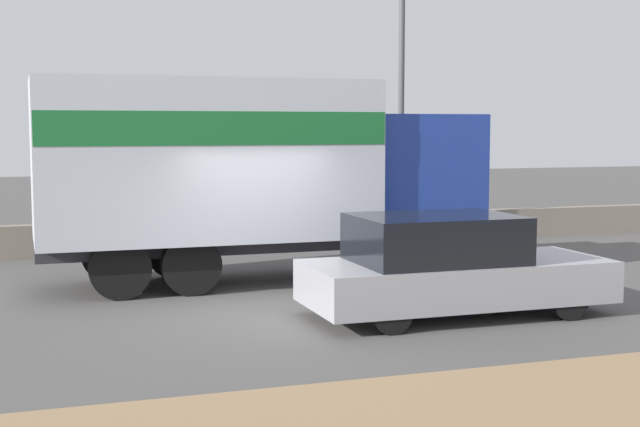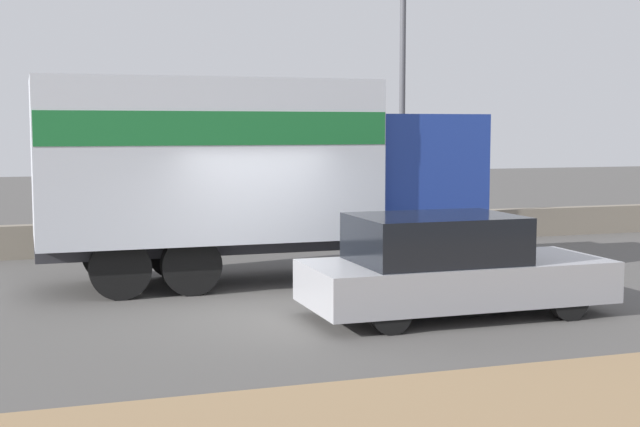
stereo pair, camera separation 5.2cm
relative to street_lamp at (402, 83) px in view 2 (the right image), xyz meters
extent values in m
plane|color=#514F4C|center=(-4.67, -6.11, -3.82)|extent=(80.00, 80.00, 0.00)
cube|color=gray|center=(-4.67, 0.93, -3.46)|extent=(60.00, 0.35, 0.72)
cylinder|color=#4C4C51|center=(0.00, 0.00, -0.67)|extent=(0.14, 0.14, 6.31)
cube|color=navy|center=(-1.28, -3.40, -2.07)|extent=(2.15, 2.22, 2.59)
cube|color=black|center=(-0.23, -3.40, -1.56)|extent=(0.06, 1.88, 1.14)
cube|color=#2D2D33|center=(-5.28, -3.40, -3.09)|extent=(5.85, 1.40, 0.25)
cube|color=silver|center=(-5.28, -3.40, -1.58)|extent=(5.85, 2.55, 2.77)
cube|color=#19662D|center=(-5.28, -3.40, -1.03)|extent=(5.82, 2.57, 0.55)
cylinder|color=black|center=(-1.28, -2.46, -3.32)|extent=(1.01, 0.28, 1.01)
cylinder|color=black|center=(-1.28, -4.34, -3.32)|extent=(1.01, 0.28, 1.01)
cylinder|color=black|center=(-6.89, -2.46, -3.32)|extent=(1.01, 0.28, 1.01)
cylinder|color=black|center=(-6.89, -4.34, -3.32)|extent=(1.01, 0.28, 1.01)
cylinder|color=black|center=(-5.72, -2.46, -3.32)|extent=(1.01, 0.28, 1.01)
cylinder|color=black|center=(-5.72, -4.34, -3.32)|extent=(1.01, 0.28, 1.01)
cube|color=#9E9EA3|center=(-2.25, -7.20, -3.30)|extent=(4.54, 1.86, 0.61)
cube|color=black|center=(-2.61, -7.20, -2.65)|extent=(2.36, 1.71, 0.69)
cylinder|color=black|center=(-0.84, -6.39, -3.53)|extent=(0.58, 0.20, 0.58)
cylinder|color=black|center=(-0.84, -8.01, -3.53)|extent=(0.58, 0.20, 0.58)
cylinder|color=black|center=(-3.66, -6.39, -3.53)|extent=(0.58, 0.20, 0.58)
cylinder|color=black|center=(-3.66, -8.01, -3.53)|extent=(0.58, 0.20, 0.58)
camera|label=1|loc=(-8.39, -18.99, -1.00)|focal=50.00mm
camera|label=2|loc=(-8.34, -19.01, -1.00)|focal=50.00mm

